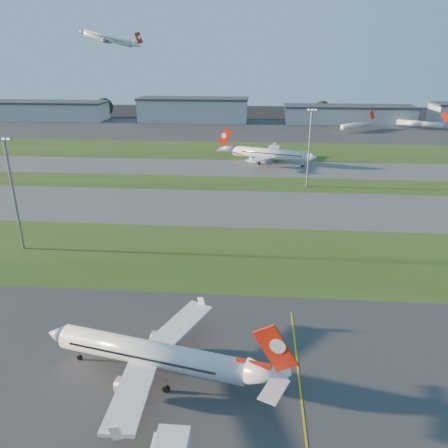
# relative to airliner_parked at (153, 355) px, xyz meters

# --- Properties ---
(grass_strip_a) EXTENTS (300.00, 34.00, 0.01)m
(grass_strip_a) POSITION_rel_airliner_parked_xyz_m (15.11, 39.66, -3.67)
(grass_strip_a) COLOR #254517
(grass_strip_a) RESTS_ON ground
(taxiway_a) EXTENTS (300.00, 32.00, 0.01)m
(taxiway_a) POSITION_rel_airliner_parked_xyz_m (15.11, 72.66, -3.67)
(taxiway_a) COLOR #515154
(taxiway_a) RESTS_ON ground
(grass_strip_b) EXTENTS (300.00, 18.00, 0.01)m
(grass_strip_b) POSITION_rel_airliner_parked_xyz_m (15.11, 97.66, -3.67)
(grass_strip_b) COLOR #254517
(grass_strip_b) RESTS_ON ground
(taxiway_b) EXTENTS (300.00, 26.00, 0.01)m
(taxiway_b) POSITION_rel_airliner_parked_xyz_m (15.11, 119.66, -3.67)
(taxiway_b) COLOR #515154
(taxiway_b) RESTS_ON ground
(grass_strip_c) EXTENTS (300.00, 40.00, 0.01)m
(grass_strip_c) POSITION_rel_airliner_parked_xyz_m (15.11, 152.66, -3.67)
(grass_strip_c) COLOR #254517
(grass_strip_c) RESTS_ON ground
(apron_far) EXTENTS (400.00, 80.00, 0.01)m
(apron_far) POSITION_rel_airliner_parked_xyz_m (15.11, 212.66, -3.67)
(apron_far) COLOR #333335
(apron_far) RESTS_ON ground
(airliner_parked) EXTENTS (33.17, 27.85, 10.48)m
(airliner_parked) POSITION_rel_airliner_parked_xyz_m (0.00, 0.00, 0.00)
(airliner_parked) COLOR white
(airliner_parked) RESTS_ON ground
(airliner_taxiing) EXTENTS (37.44, 31.56, 12.07)m
(airliner_taxiing) POSITION_rel_airliner_parked_xyz_m (17.87, 127.24, 0.56)
(airliner_taxiing) COLOR white
(airliner_taxiing) RESTS_ON ground
(airliner_departing) EXTENTS (29.69, 25.04, 9.29)m
(airliner_departing) POSITION_rel_airliner_parked_xyz_m (-64.60, 188.07, 45.27)
(airliner_departing) COLOR white
(mini_jet_near) EXTENTS (22.88, 19.89, 9.48)m
(mini_jet_near) POSITION_rel_airliner_parked_xyz_m (70.24, 213.55, -0.40)
(mini_jet_near) COLOR white
(mini_jet_near) RESTS_ON ground
(mini_jet_far) EXTENTS (25.88, 15.35, 9.48)m
(mini_jet_far) POSITION_rel_airliner_parked_xyz_m (108.60, 222.45, -0.40)
(mini_jet_far) COLOR white
(mini_jet_far) RESTS_ON ground
(light_mast_west) EXTENTS (3.20, 0.70, 25.80)m
(light_mast_west) POSITION_rel_airliner_parked_xyz_m (-39.89, 39.66, 11.13)
(light_mast_west) COLOR gray
(light_mast_west) RESTS_ON ground
(light_mast_centre) EXTENTS (3.20, 0.70, 25.80)m
(light_mast_centre) POSITION_rel_airliner_parked_xyz_m (30.11, 95.66, 11.13)
(light_mast_centre) COLOR gray
(light_mast_centre) RESTS_ON ground
(hangar_far_west) EXTENTS (91.80, 23.00, 12.20)m
(hangar_far_west) POSITION_rel_airliner_parked_xyz_m (-134.89, 242.66, 2.46)
(hangar_far_west) COLOR #ABADB3
(hangar_far_west) RESTS_ON ground
(hangar_west) EXTENTS (71.40, 23.00, 15.20)m
(hangar_west) POSITION_rel_airliner_parked_xyz_m (-29.89, 242.66, 3.96)
(hangar_west) COLOR #ABADB3
(hangar_west) RESTS_ON ground
(hangar_east) EXTENTS (81.60, 23.00, 11.20)m
(hangar_east) POSITION_rel_airliner_parked_xyz_m (70.11, 242.66, 1.96)
(hangar_east) COLOR #ABADB3
(hangar_east) RESTS_ON ground
(tree_west) EXTENTS (12.10, 12.10, 13.20)m
(tree_west) POSITION_rel_airliner_parked_xyz_m (-94.89, 257.66, 3.46)
(tree_west) COLOR black
(tree_west) RESTS_ON ground
(tree_mid_west) EXTENTS (9.90, 9.90, 10.80)m
(tree_mid_west) POSITION_rel_airliner_parked_xyz_m (-4.89, 253.66, 2.16)
(tree_mid_west) COLOR black
(tree_mid_west) RESTS_ON ground
(tree_mid_east) EXTENTS (11.55, 11.55, 12.60)m
(tree_mid_east) POSITION_rel_airliner_parked_xyz_m (55.11, 256.66, 3.13)
(tree_mid_east) COLOR black
(tree_mid_east) RESTS_ON ground
(tree_east) EXTENTS (10.45, 10.45, 11.40)m
(tree_east) POSITION_rel_airliner_parked_xyz_m (130.11, 254.66, 2.48)
(tree_east) COLOR black
(tree_east) RESTS_ON ground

